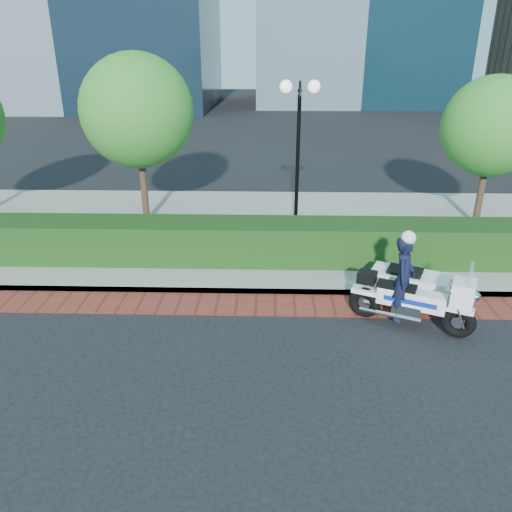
{
  "coord_description": "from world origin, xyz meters",
  "views": [
    {
      "loc": [
        0.28,
        -7.96,
        5.13
      ],
      "look_at": [
        -0.01,
        1.83,
        1.0
      ],
      "focal_mm": 35.0,
      "sensor_mm": 36.0,
      "label": 1
    }
  ],
  "objects_px": {
    "tree_c": "(493,127)",
    "police_motorcycle": "(410,287)",
    "lamppost": "(298,137)",
    "tree_b": "(137,111)"
  },
  "relations": [
    {
      "from": "tree_b",
      "to": "police_motorcycle",
      "type": "xyz_separation_m",
      "value": [
        6.6,
        -5.44,
        -2.76
      ]
    },
    {
      "from": "lamppost",
      "to": "tree_b",
      "type": "bearing_deg",
      "value": 163.89
    },
    {
      "from": "tree_c",
      "to": "police_motorcycle",
      "type": "bearing_deg",
      "value": -122.05
    },
    {
      "from": "lamppost",
      "to": "tree_b",
      "type": "distance_m",
      "value": 4.71
    },
    {
      "from": "tree_c",
      "to": "police_motorcycle",
      "type": "height_order",
      "value": "tree_c"
    },
    {
      "from": "lamppost",
      "to": "tree_b",
      "type": "relative_size",
      "value": 0.86
    },
    {
      "from": "lamppost",
      "to": "police_motorcycle",
      "type": "bearing_deg",
      "value": -63.15
    },
    {
      "from": "tree_c",
      "to": "police_motorcycle",
      "type": "xyz_separation_m",
      "value": [
        -3.4,
        -5.44,
        -2.37
      ]
    },
    {
      "from": "tree_b",
      "to": "tree_c",
      "type": "distance_m",
      "value": 10.01
    },
    {
      "from": "lamppost",
      "to": "tree_b",
      "type": "height_order",
      "value": "tree_b"
    }
  ]
}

